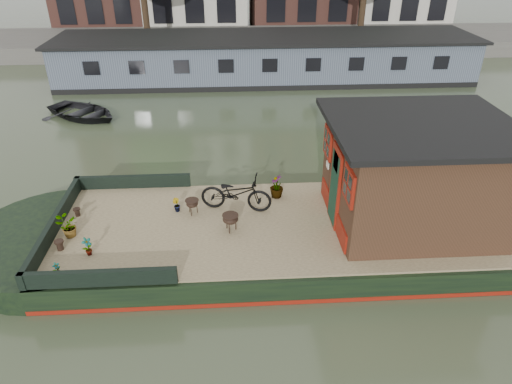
{
  "coord_description": "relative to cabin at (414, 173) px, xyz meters",
  "views": [
    {
      "loc": [
        -1.9,
        -8.79,
        6.61
      ],
      "look_at": [
        -1.33,
        0.5,
        1.21
      ],
      "focal_mm": 32.0,
      "sensor_mm": 36.0,
      "label": 1
    }
  ],
  "objects": [
    {
      "name": "far_houseboat",
      "position": [
        -2.19,
        14.0,
        -0.91
      ],
      "size": [
        20.4,
        4.4,
        2.11
      ],
      "color": "#4F5A69",
      "rests_on": "ground"
    },
    {
      "name": "bow_bulwark",
      "position": [
        -7.25,
        0.0,
        -1.05
      ],
      "size": [
        3.0,
        4.0,
        0.35
      ],
      "color": "black",
      "rests_on": "houseboat_deck"
    },
    {
      "name": "bicycle",
      "position": [
        -3.99,
        0.67,
        -0.77
      ],
      "size": [
        1.81,
        0.96,
        0.91
      ],
      "primitive_type": "imported",
      "rotation": [
        0.0,
        0.0,
        1.36
      ],
      "color": "black",
      "rests_on": "houseboat_deck"
    },
    {
      "name": "brazier_front",
      "position": [
        -4.14,
        -0.23,
        -1.02
      ],
      "size": [
        0.51,
        0.51,
        0.42
      ],
      "primitive_type": null,
      "rotation": [
        0.0,
        0.0,
        -0.4
      ],
      "color": "black",
      "rests_on": "houseboat_deck"
    },
    {
      "name": "houseboat_hull",
      "position": [
        -3.52,
        0.0,
        -1.6
      ],
      "size": [
        14.01,
        4.02,
        0.6
      ],
      "color": "black",
      "rests_on": "ground"
    },
    {
      "name": "houseboat_deck",
      "position": [
        -2.19,
        0.0,
        -1.25
      ],
      "size": [
        11.8,
        3.8,
        0.05
      ],
      "primitive_type": "cube",
      "color": "tan",
      "rests_on": "houseboat_hull"
    },
    {
      "name": "potted_plant_b",
      "position": [
        -5.44,
        0.68,
        -1.06
      ],
      "size": [
        0.24,
        0.23,
        0.34
      ],
      "primitive_type": "imported",
      "rotation": [
        0.0,
        0.0,
        2.51
      ],
      "color": "brown",
      "rests_on": "houseboat_deck"
    },
    {
      "name": "dinghy",
      "position": [
        -9.98,
        9.07,
        -1.54
      ],
      "size": [
        4.04,
        3.79,
        0.68
      ],
      "primitive_type": "imported",
      "rotation": [
        0.0,
        0.0,
        0.97
      ],
      "color": "black",
      "rests_on": "ground"
    },
    {
      "name": "ground",
      "position": [
        -2.19,
        0.0,
        -1.88
      ],
      "size": [
        120.0,
        120.0,
        0.0
      ],
      "primitive_type": "plane",
      "color": "#303E28",
      "rests_on": "ground"
    },
    {
      "name": "potted_plant_e",
      "position": [
        -7.58,
        -1.56,
        -1.08
      ],
      "size": [
        0.17,
        0.18,
        0.29
      ],
      "primitive_type": "imported",
      "rotation": [
        0.0,
        0.0,
        0.92
      ],
      "color": "brown",
      "rests_on": "houseboat_deck"
    },
    {
      "name": "cabin",
      "position": [
        0.0,
        0.0,
        0.0
      ],
      "size": [
        4.0,
        3.5,
        2.42
      ],
      "color": "black",
      "rests_on": "houseboat_deck"
    },
    {
      "name": "potted_plant_d",
      "position": [
        -2.95,
        1.21,
        -0.92
      ],
      "size": [
        0.41,
        0.41,
        0.62
      ],
      "primitive_type": "imported",
      "rotation": [
        0.0,
        0.0,
        4.49
      ],
      "color": "brown",
      "rests_on": "houseboat_deck"
    },
    {
      "name": "bollard_stbd",
      "position": [
        -7.79,
        -0.73,
        -1.11
      ],
      "size": [
        0.2,
        0.2,
        0.23
      ],
      "primitive_type": "cylinder",
      "color": "black",
      "rests_on": "houseboat_deck"
    },
    {
      "name": "potted_plant_c",
      "position": [
        -7.73,
        -0.26,
        -0.97
      ],
      "size": [
        0.59,
        0.56,
        0.51
      ],
      "primitive_type": "imported",
      "rotation": [
        0.0,
        0.0,
        3.59
      ],
      "color": "#A94B31",
      "rests_on": "houseboat_deck"
    },
    {
      "name": "potted_plant_a",
      "position": [
        -7.13,
        -0.95,
        -1.01
      ],
      "size": [
        0.25,
        0.27,
        0.43
      ],
      "primitive_type": "imported",
      "rotation": [
        0.0,
        0.0,
        0.99
      ],
      "color": "#A1542E",
      "rests_on": "houseboat_deck"
    },
    {
      "name": "quay",
      "position": [
        -2.19,
        20.5,
        -1.43
      ],
      "size": [
        60.0,
        6.0,
        0.9
      ],
      "primitive_type": "cube",
      "color": "#47443F",
      "rests_on": "ground"
    },
    {
      "name": "brazier_rear",
      "position": [
        -5.04,
        0.54,
        -1.04
      ],
      "size": [
        0.41,
        0.41,
        0.38
      ],
      "primitive_type": null,
      "rotation": [
        0.0,
        0.0,
        0.19
      ],
      "color": "black",
      "rests_on": "houseboat_deck"
    },
    {
      "name": "bollard_port",
      "position": [
        -7.79,
        0.6,
        -1.13
      ],
      "size": [
        0.17,
        0.17,
        0.2
      ],
      "primitive_type": "cylinder",
      "color": "black",
      "rests_on": "houseboat_deck"
    }
  ]
}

